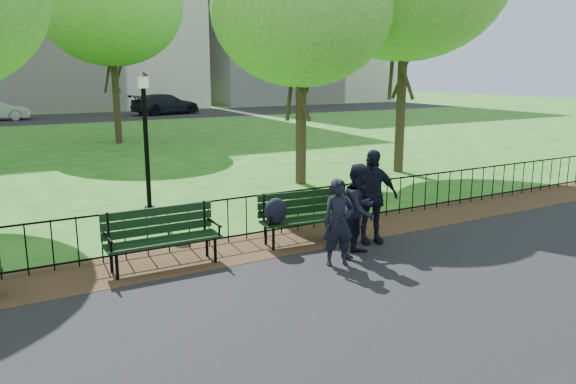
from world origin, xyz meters
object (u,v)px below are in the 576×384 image
person_mid (360,210)px  person_left (339,223)px  park_bench_main (292,211)px  tree_far_c (110,4)px  lamppost (146,137)px  person_right (371,197)px  park_bench_left_a (161,231)px  tree_near_e (302,9)px  sedan_dark (166,104)px

person_mid → person_left: bearing=177.0°
park_bench_main → tree_far_c: 18.42m
tree_far_c → lamppost: bearing=-101.1°
park_bench_main → person_right: size_ratio=1.07×
tree_far_c → person_right: (0.33, -18.20, -5.29)m
park_bench_left_a → person_right: bearing=-10.1°
tree_near_e → lamppost: bearing=-166.4°
lamppost → tree_far_c: 14.56m
park_bench_main → sedan_dark: size_ratio=0.36×
tree_near_e → tree_far_c: tree_far_c is taller
park_bench_left_a → sedan_dark: sedan_dark is taller
park_bench_main → sedan_dark: sedan_dark is taller
park_bench_left_a → tree_near_e: (5.92, 5.04, 4.40)m
park_bench_main → sedan_dark: 34.80m
tree_far_c → person_left: tree_far_c is taller
park_bench_main → person_right: bearing=-19.5°
person_mid → tree_far_c: bearing=65.0°
person_left → tree_far_c: bearing=106.0°
park_bench_left_a → sedan_dark: (11.25, 33.61, 0.16)m
tree_near_e → person_mid: (-2.63, -6.29, -4.17)m
tree_near_e → person_left: tree_near_e is taller
tree_far_c → person_right: bearing=-88.9°
park_bench_main → lamppost: 4.39m
park_bench_main → person_mid: (0.73, -1.16, 0.18)m
park_bench_left_a → person_mid: size_ratio=1.16×
lamppost → person_left: lamppost is taller
park_bench_left_a → person_right: 4.01m
park_bench_left_a → person_left: 3.03m
tree_near_e → person_right: size_ratio=3.94×
person_left → person_mid: bearing=40.0°
park_bench_left_a → sedan_dark: bearing=72.1°
tree_far_c → person_mid: tree_far_c is taller
park_bench_left_a → tree_near_e: tree_near_e is taller
person_left → person_right: size_ratio=0.82×
sedan_dark → person_left: bearing=154.3°
person_right → person_left: bearing=-131.7°
park_bench_main → park_bench_left_a: 2.56m
tree_far_c → person_right: tree_far_c is taller
tree_near_e → person_mid: tree_near_e is taller
park_bench_left_a → tree_far_c: size_ratio=0.22×
park_bench_main → sedan_dark: bearing=81.5°
lamppost → park_bench_main: bearing=-67.5°
tree_near_e → sedan_dark: tree_near_e is taller
person_mid → sedan_dark: (7.97, 34.86, -0.06)m
lamppost → person_left: 5.69m
person_mid → sedan_dark: bearing=53.1°
tree_near_e → tree_far_c: 12.68m
park_bench_main → person_right: (1.38, -0.66, 0.25)m
park_bench_left_a → person_left: bearing=-29.0°
tree_near_e → person_mid: bearing=-112.7°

